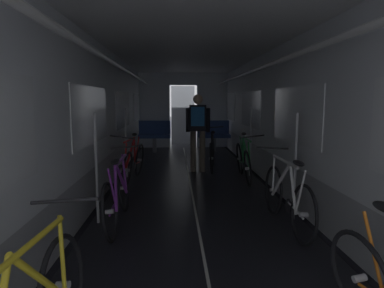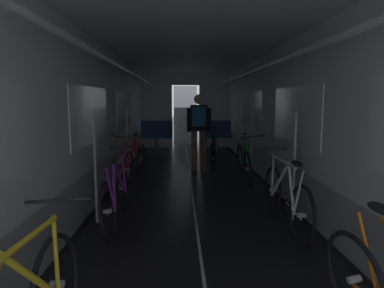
{
  "view_description": "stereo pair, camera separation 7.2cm",
  "coord_description": "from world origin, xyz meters",
  "px_view_note": "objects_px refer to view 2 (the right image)",
  "views": [
    {
      "loc": [
        -0.28,
        -2.1,
        1.56
      ],
      "look_at": [
        0.0,
        3.42,
        0.84
      ],
      "focal_mm": 31.48,
      "sensor_mm": 36.0,
      "label": 1
    },
    {
      "loc": [
        -0.21,
        -2.1,
        1.56
      ],
      "look_at": [
        0.0,
        3.42,
        0.84
      ],
      "focal_mm": 31.48,
      "sensor_mm": 36.0,
      "label": 2
    }
  ],
  "objects_px": {
    "bicycle_white": "(285,197)",
    "bicycle_black_in_aisle": "(213,153)",
    "bicycle_green": "(244,161)",
    "bicycle_purple": "(116,195)",
    "bicycle_red": "(134,162)",
    "person_cyclist_aisle": "(199,126)",
    "bench_seat_far_right": "(216,133)",
    "bench_seat_far_left": "(157,133)"
  },
  "relations": [
    {
      "from": "bicycle_green",
      "to": "bicycle_black_in_aisle",
      "type": "bearing_deg",
      "value": 115.37
    },
    {
      "from": "bench_seat_far_right",
      "to": "person_cyclist_aisle",
      "type": "xyz_separation_m",
      "value": [
        -0.69,
        -2.94,
        0.45
      ]
    },
    {
      "from": "bench_seat_far_right",
      "to": "bicycle_purple",
      "type": "bearing_deg",
      "value": -107.5
    },
    {
      "from": "bicycle_white",
      "to": "bicycle_purple",
      "type": "bearing_deg",
      "value": 174.23
    },
    {
      "from": "bench_seat_far_right",
      "to": "bicycle_black_in_aisle",
      "type": "xyz_separation_m",
      "value": [
        -0.34,
        -2.68,
        -0.18
      ]
    },
    {
      "from": "bench_seat_far_left",
      "to": "bicycle_black_in_aisle",
      "type": "height_order",
      "value": "bench_seat_far_left"
    },
    {
      "from": "bicycle_purple",
      "to": "person_cyclist_aisle",
      "type": "bearing_deg",
      "value": 68.51
    },
    {
      "from": "bench_seat_far_left",
      "to": "person_cyclist_aisle",
      "type": "height_order",
      "value": "person_cyclist_aisle"
    },
    {
      "from": "bench_seat_far_right",
      "to": "bicycle_purple",
      "type": "relative_size",
      "value": 0.58
    },
    {
      "from": "bench_seat_far_left",
      "to": "bicycle_red",
      "type": "distance_m",
      "value": 3.77
    },
    {
      "from": "bicycle_red",
      "to": "bicycle_purple",
      "type": "bearing_deg",
      "value": -88.11
    },
    {
      "from": "bench_seat_far_right",
      "to": "bicycle_white",
      "type": "xyz_separation_m",
      "value": [
        0.18,
        -6.25,
        -0.18
      ]
    },
    {
      "from": "person_cyclist_aisle",
      "to": "bicycle_black_in_aisle",
      "type": "bearing_deg",
      "value": 37.59
    },
    {
      "from": "bicycle_green",
      "to": "bicycle_white",
      "type": "xyz_separation_m",
      "value": [
        0.02,
        -2.51,
        0.0
      ]
    },
    {
      "from": "bench_seat_far_right",
      "to": "person_cyclist_aisle",
      "type": "height_order",
      "value": "person_cyclist_aisle"
    },
    {
      "from": "bicycle_green",
      "to": "bicycle_purple",
      "type": "xyz_separation_m",
      "value": [
        -2.07,
        -2.3,
        0.0
      ]
    },
    {
      "from": "bench_seat_far_left",
      "to": "bicycle_white",
      "type": "xyz_separation_m",
      "value": [
        1.98,
        -6.25,
        -0.18
      ]
    },
    {
      "from": "bicycle_red",
      "to": "bicycle_white",
      "type": "relative_size",
      "value": 1.0
    },
    {
      "from": "bicycle_green",
      "to": "person_cyclist_aisle",
      "type": "bearing_deg",
      "value": 136.71
    },
    {
      "from": "bicycle_purple",
      "to": "bicycle_black_in_aisle",
      "type": "bearing_deg",
      "value": 65.06
    },
    {
      "from": "bench_seat_far_right",
      "to": "bicycle_white",
      "type": "height_order",
      "value": "bench_seat_far_right"
    },
    {
      "from": "bicycle_white",
      "to": "bicycle_black_in_aisle",
      "type": "relative_size",
      "value": 1.0
    },
    {
      "from": "bench_seat_far_left",
      "to": "bicycle_white",
      "type": "relative_size",
      "value": 0.58
    },
    {
      "from": "bench_seat_far_left",
      "to": "bicycle_black_in_aisle",
      "type": "bearing_deg",
      "value": -61.43
    },
    {
      "from": "bench_seat_far_left",
      "to": "bicycle_green",
      "type": "bearing_deg",
      "value": -62.32
    },
    {
      "from": "person_cyclist_aisle",
      "to": "bicycle_red",
      "type": "bearing_deg",
      "value": -147.65
    },
    {
      "from": "bench_seat_far_left",
      "to": "person_cyclist_aisle",
      "type": "bearing_deg",
      "value": -69.25
    },
    {
      "from": "bicycle_white",
      "to": "bicycle_black_in_aisle",
      "type": "bearing_deg",
      "value": 98.33
    },
    {
      "from": "bicycle_green",
      "to": "bicycle_red",
      "type": "height_order",
      "value": "same"
    },
    {
      "from": "bench_seat_far_left",
      "to": "bicycle_purple",
      "type": "bearing_deg",
      "value": -90.99
    },
    {
      "from": "person_cyclist_aisle",
      "to": "bicycle_black_in_aisle",
      "type": "distance_m",
      "value": 0.77
    },
    {
      "from": "bicycle_black_in_aisle",
      "to": "bench_seat_far_right",
      "type": "bearing_deg",
      "value": 82.73
    },
    {
      "from": "bicycle_white",
      "to": "person_cyclist_aisle",
      "type": "distance_m",
      "value": 3.48
    },
    {
      "from": "bench_seat_far_left",
      "to": "bench_seat_far_right",
      "type": "bearing_deg",
      "value": 0.0
    },
    {
      "from": "bench_seat_far_left",
      "to": "person_cyclist_aisle",
      "type": "xyz_separation_m",
      "value": [
        1.11,
        -2.94,
        0.45
      ]
    },
    {
      "from": "bicycle_red",
      "to": "bicycle_black_in_aisle",
      "type": "distance_m",
      "value": 1.96
    },
    {
      "from": "bicycle_green",
      "to": "bicycle_red",
      "type": "distance_m",
      "value": 2.14
    },
    {
      "from": "bicycle_red",
      "to": "person_cyclist_aisle",
      "type": "relative_size",
      "value": 1.0
    },
    {
      "from": "bicycle_purple",
      "to": "bicycle_red",
      "type": "bearing_deg",
      "value": 91.89
    },
    {
      "from": "bench_seat_far_right",
      "to": "bicycle_red",
      "type": "bearing_deg",
      "value": -117.75
    },
    {
      "from": "person_cyclist_aisle",
      "to": "bicycle_black_in_aisle",
      "type": "relative_size",
      "value": 1.0
    },
    {
      "from": "bench_seat_far_left",
      "to": "bicycle_white",
      "type": "distance_m",
      "value": 6.56
    }
  ]
}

